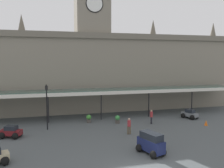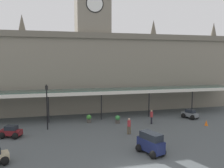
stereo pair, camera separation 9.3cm
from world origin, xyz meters
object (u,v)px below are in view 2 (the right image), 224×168
Objects in this scene: pedestrian_crossing_forecourt at (151,116)px; victorian_lamppost at (47,102)px; planter_near_kerb at (118,119)px; planter_forecourt_centre at (89,119)px; traffic_cone at (206,123)px; car_maroon_sedan at (11,132)px; pedestrian_near_entrance at (129,125)px; car_grey_sedan at (190,115)px; car_navy_van at (151,144)px.

pedestrian_crossing_forecourt is 12.14m from victorian_lamppost.
victorian_lamppost is 5.15× the size of planter_near_kerb.
planter_forecourt_centre is (4.80, 1.74, -2.58)m from victorian_lamppost.
traffic_cone is at bearing -9.14° from victorian_lamppost.
car_maroon_sedan is at bearing 177.51° from traffic_cone.
traffic_cone is (21.19, -0.92, -0.19)m from car_maroon_sedan.
pedestrian_near_entrance is 1.00× the size of pedestrian_crossing_forecourt.
car_grey_sedan is at bearing 6.79° from car_maroon_sedan.
victorian_lamppost is (3.41, 1.94, 2.57)m from car_maroon_sedan.
victorian_lamppost is (-8.10, 3.76, 2.16)m from pedestrian_near_entrance.
car_grey_sedan is at bearing 11.48° from pedestrian_crossing_forecourt.
victorian_lamppost is at bearing 170.86° from traffic_cone.
pedestrian_near_entrance is at bearing 90.95° from car_navy_van.
planter_near_kerb is at bearing 4.37° from victorian_lamppost.
car_navy_van is at bearing -89.48° from planter_near_kerb.
pedestrian_crossing_forecourt is 4.04m from planter_near_kerb.
car_maroon_sedan is at bearing -173.21° from car_grey_sedan.
pedestrian_crossing_forecourt is at bearing -18.27° from planter_forecourt_centre.
car_navy_van is at bearing -72.61° from planter_forecourt_centre.
car_maroon_sedan is 2.32× the size of planter_forecourt_centre.
car_navy_van is at bearing -31.55° from car_maroon_sedan.
car_maroon_sedan is (-11.60, 7.12, -0.30)m from car_navy_van.
car_navy_van is 1.54× the size of pedestrian_near_entrance.
car_grey_sedan is at bearing 1.89° from victorian_lamppost.
car_maroon_sedan reaches higher than planter_near_kerb.
car_grey_sedan reaches higher than planter_forecourt_centre.
car_maroon_sedan reaches higher than planter_forecourt_centre.
car_navy_van is 13.61m from car_maroon_sedan.
car_grey_sedan is 21.40m from car_maroon_sedan.
pedestrian_crossing_forecourt is 0.34× the size of victorian_lamppost.
car_navy_van is at bearing -89.05° from pedestrian_near_entrance.
pedestrian_near_entrance is at bearing -140.55° from pedestrian_crossing_forecourt.
car_grey_sedan reaches higher than planter_near_kerb.
pedestrian_crossing_forecourt is at bearing 39.45° from pedestrian_near_entrance.
victorian_lamppost reaches higher than planter_forecourt_centre.
car_navy_van is 12.42m from victorian_lamppost.
planter_near_kerb is at bearing 90.52° from car_navy_van.
car_maroon_sedan is (-21.25, -2.53, 0.00)m from car_grey_sedan.
victorian_lamppost is 5.73m from planter_forecourt_centre.
car_navy_van is 4.15× the size of traffic_cone.
pedestrian_near_entrance is at bearing -89.99° from planter_near_kerb.
pedestrian_crossing_forecourt is at bearing -17.79° from planter_near_kerb.
car_grey_sedan is at bearing 45.00° from car_navy_van.
planter_near_kerb is (8.10, 0.62, -2.58)m from victorian_lamppost.
traffic_cone is at bearing -19.54° from planter_forecourt_centre.
pedestrian_near_entrance reaches higher than car_grey_sedan.
pedestrian_near_entrance is (-9.74, -4.35, 0.41)m from car_grey_sedan.
car_maroon_sedan is 1.33× the size of pedestrian_near_entrance.
car_navy_van is at bearing -135.00° from car_grey_sedan.
planter_forecourt_centre is (8.21, 3.68, -0.01)m from car_maroon_sedan.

